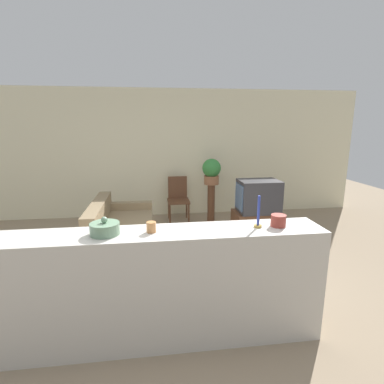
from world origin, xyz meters
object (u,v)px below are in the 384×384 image
(potted_plant, at_px, (212,171))
(decorative_bowl, at_px, (105,228))
(television, at_px, (258,196))
(couch, at_px, (121,233))
(wooden_chair, at_px, (178,197))

(potted_plant, xyz_separation_m, decorative_bowl, (-1.59, -3.39, 0.06))
(television, height_order, potted_plant, potted_plant)
(couch, distance_m, potted_plant, 2.26)
(television, relative_size, wooden_chair, 0.76)
(wooden_chair, distance_m, potted_plant, 0.89)
(couch, xyz_separation_m, decorative_bowl, (0.11, -2.12, 0.82))
(television, xyz_separation_m, decorative_bowl, (-2.20, -2.33, 0.35))
(potted_plant, relative_size, decorative_bowl, 2.09)
(couch, bearing_deg, television, 5.30)
(television, bearing_deg, potted_plant, 119.84)
(television, xyz_separation_m, wooden_chair, (-1.27, 1.23, -0.27))
(wooden_chair, height_order, potted_plant, potted_plant)
(couch, bearing_deg, potted_plant, 36.78)
(television, distance_m, potted_plant, 1.26)
(potted_plant, bearing_deg, television, -60.16)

